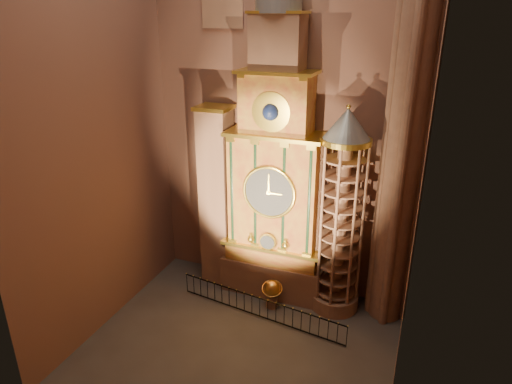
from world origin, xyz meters
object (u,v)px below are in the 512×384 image
at_px(astronomical_clock, 276,179).
at_px(celestial_globe, 272,291).
at_px(iron_railing, 260,307).
at_px(stair_turret, 340,216).
at_px(portrait_tower, 217,197).

relative_size(astronomical_clock, celestial_globe, 10.50).
relative_size(celestial_globe, iron_railing, 0.17).
height_order(astronomical_clock, stair_turret, astronomical_clock).
height_order(celestial_globe, iron_railing, celestial_globe).
bearing_deg(astronomical_clock, celestial_globe, -74.64).
relative_size(portrait_tower, stair_turret, 0.94).
xyz_separation_m(stair_turret, celestial_globe, (-3.07, -1.29, -4.31)).
bearing_deg(stair_turret, iron_railing, -144.18).
relative_size(astronomical_clock, iron_railing, 1.83).
distance_m(astronomical_clock, stair_turret, 3.78).
height_order(astronomical_clock, iron_railing, astronomical_clock).
xyz_separation_m(astronomical_clock, stair_turret, (3.50, -0.26, -1.41)).
bearing_deg(iron_railing, stair_turret, 35.82).
height_order(portrait_tower, celestial_globe, portrait_tower).
bearing_deg(celestial_globe, portrait_tower, 157.67).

